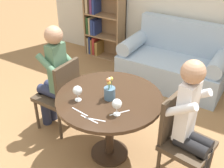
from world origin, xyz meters
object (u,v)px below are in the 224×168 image
at_px(flower_vase, 110,92).
at_px(chair_right, 181,137).
at_px(chair_left, 61,93).
at_px(wine_glass_right, 117,104).
at_px(couch, 173,64).
at_px(wine_glass_left, 77,91).
at_px(bookshelf_left, 101,25).
at_px(person_right, 193,126).
at_px(person_left, 53,77).

bearing_deg(flower_vase, chair_right, 10.08).
bearing_deg(chair_left, wine_glass_right, 72.99).
distance_m(couch, flower_vase, 1.90).
bearing_deg(wine_glass_left, chair_left, 149.42).
bearing_deg(bookshelf_left, person_right, -41.27).
bearing_deg(chair_right, person_right, -95.43).
bearing_deg(couch, wine_glass_right, -84.32).
bearing_deg(wine_glass_right, chair_right, 30.42).
height_order(chair_right, person_left, person_left).
distance_m(chair_right, person_right, 0.20).
bearing_deg(chair_left, chair_right, 91.03).
bearing_deg(person_right, wine_glass_right, 123.11).
bearing_deg(couch, person_right, -65.27).
xyz_separation_m(person_right, wine_glass_right, (-0.60, -0.28, 0.17)).
height_order(bookshelf_left, person_right, person_right).
bearing_deg(couch, flower_vase, -89.49).
bearing_deg(person_left, wine_glass_right, 74.39).
xyz_separation_m(person_left, flower_vase, (0.81, -0.11, 0.14)).
bearing_deg(person_right, chair_left, 97.73).
relative_size(couch, bookshelf_left, 1.32).
bearing_deg(chair_left, bookshelf_left, -158.31).
bearing_deg(person_left, couch, 155.64).
height_order(person_right, wine_glass_left, person_right).
height_order(bookshelf_left, person_left, person_left).
bearing_deg(chair_right, flower_vase, 108.13).
distance_m(chair_left, flower_vase, 0.80).
distance_m(person_right, wine_glass_left, 1.07).
height_order(couch, bookshelf_left, bookshelf_left).
height_order(person_right, wine_glass_right, person_right).
xyz_separation_m(person_left, wine_glass_right, (1.00, -0.29, 0.18)).
height_order(chair_right, wine_glass_left, chair_right).
height_order(wine_glass_left, wine_glass_right, wine_glass_right).
bearing_deg(flower_vase, bookshelf_left, 125.46).
distance_m(couch, chair_left, 1.87).
bearing_deg(wine_glass_left, flower_vase, 36.18).
bearing_deg(wine_glass_right, wine_glass_left, 179.92).
bearing_deg(couch, wine_glass_left, -96.36).
xyz_separation_m(person_right, flower_vase, (-0.78, -0.10, 0.14)).
distance_m(wine_glass_left, wine_glass_right, 0.42).
xyz_separation_m(person_right, wine_glass_left, (-1.02, -0.28, 0.17)).
relative_size(chair_left, person_right, 0.71).
height_order(chair_left, chair_right, same).
relative_size(person_left, wine_glass_right, 8.23).
bearing_deg(person_left, flower_vase, 82.67).
bearing_deg(flower_vase, chair_left, 171.29).
relative_size(chair_left, chair_right, 1.00).
bearing_deg(wine_glass_left, chair_right, 17.75).
bearing_deg(flower_vase, wine_glass_right, -43.88).
xyz_separation_m(couch, flower_vase, (0.02, -1.83, 0.50)).
xyz_separation_m(bookshelf_left, person_right, (2.27, -1.99, 0.12)).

